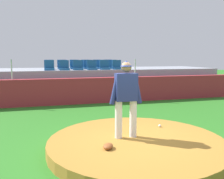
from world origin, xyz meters
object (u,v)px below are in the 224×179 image
stadium_chair_6 (50,66)px  stadium_chair_9 (88,66)px  stadium_chair_8 (75,66)px  stadium_chair_3 (92,67)px  fielding_glove (108,146)px  stadium_chair_12 (49,66)px  stadium_chair_15 (85,66)px  stadium_chair_0 (49,67)px  stadium_chair_10 (101,66)px  stadium_chair_16 (98,65)px  stadium_chair_11 (113,66)px  stadium_chair_1 (64,67)px  stadium_chair_13 (62,66)px  stadium_chair_14 (74,66)px  baseball (160,126)px  stadium_chair_17 (108,65)px  pitcher (126,93)px  stadium_chair_5 (117,66)px  stadium_chair_2 (78,67)px  stadium_chair_7 (63,66)px  stadium_chair_4 (105,67)px

stadium_chair_6 → stadium_chair_9: (2.06, -0.02, 0.00)m
stadium_chair_8 → stadium_chair_3: bearing=128.9°
fielding_glove → stadium_chair_12: bearing=33.0°
stadium_chair_15 → stadium_chair_0: bearing=40.2°
stadium_chair_10 → stadium_chair_16: 0.86m
fielding_glove → stadium_chair_11: stadium_chair_11 is taller
stadium_chair_1 → stadium_chair_13: (0.00, 1.81, 0.00)m
stadium_chair_10 → stadium_chair_6: bearing=-0.1°
fielding_glove → stadium_chair_11: size_ratio=0.60×
stadium_chair_12 → stadium_chair_15: same height
fielding_glove → stadium_chair_9: bearing=19.9°
stadium_chair_9 → stadium_chair_14: 1.13m
stadium_chair_8 → stadium_chair_14: same height
baseball → fielding_glove: size_ratio=0.25×
stadium_chair_9 → stadium_chair_17: size_ratio=1.00×
stadium_chair_11 → stadium_chair_14: 2.25m
stadium_chair_8 → stadium_chair_10: same height
stadium_chair_0 → stadium_chair_9: bearing=-157.3°
stadium_chair_0 → stadium_chair_17: bearing=-152.8°
stadium_chair_9 → fielding_glove: bearing=82.6°
stadium_chair_12 → fielding_glove: bearing=95.7°
stadium_chair_8 → stadium_chair_14: 0.92m
stadium_chair_11 → pitcher: bearing=76.5°
stadium_chair_5 → stadium_chair_6: bearing=-15.3°
stadium_chair_2 → stadium_chair_6: (-1.37, 0.96, 0.00)m
stadium_chair_13 → stadium_chair_12: bearing=-0.8°
stadium_chair_7 → stadium_chair_17: size_ratio=1.00×
stadium_chair_8 → stadium_chair_9: (0.71, 0.01, 0.00)m
stadium_chair_7 → stadium_chair_15: 1.64m
stadium_chair_6 → pitcher: bearing=100.7°
stadium_chair_13 → stadium_chair_15: bearing=179.7°
stadium_chair_9 → stadium_chair_13: size_ratio=1.00×
stadium_chair_0 → stadium_chair_11: bearing=-165.6°
stadium_chair_3 → stadium_chair_4: (0.68, 0.01, 0.00)m
fielding_glove → stadium_chair_0: bearing=34.4°
stadium_chair_4 → stadium_chair_17: 1.96m
stadium_chair_3 → baseball: bearing=95.4°
stadium_chair_9 → stadium_chair_12: 2.27m
stadium_chair_12 → stadium_chair_14: bearing=179.9°
stadium_chair_2 → stadium_chair_8: same height
stadium_chair_14 → stadium_chair_4: bearing=127.1°
stadium_chair_8 → stadium_chair_17: same height
stadium_chair_7 → stadium_chair_11: 2.78m
fielding_glove → stadium_chair_17: 10.01m
stadium_chair_9 → stadium_chair_12: size_ratio=1.00×
stadium_chair_8 → stadium_chair_0: bearing=32.0°
stadium_chair_11 → stadium_chair_13: same height
baseball → stadium_chair_10: size_ratio=0.15×
stadium_chair_3 → stadium_chair_8: same height
pitcher → stadium_chair_6: bearing=103.1°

